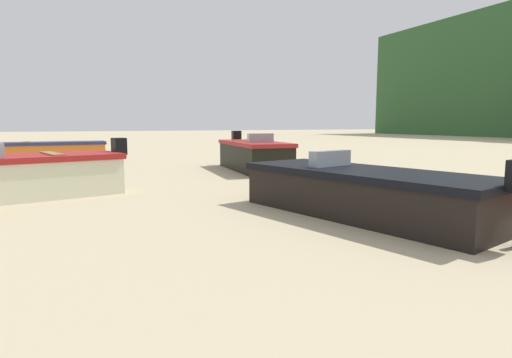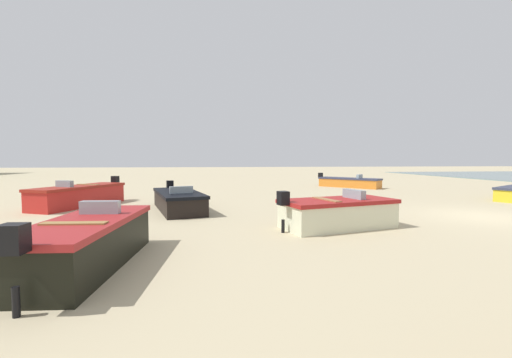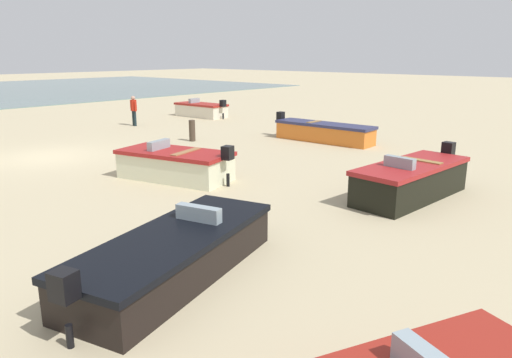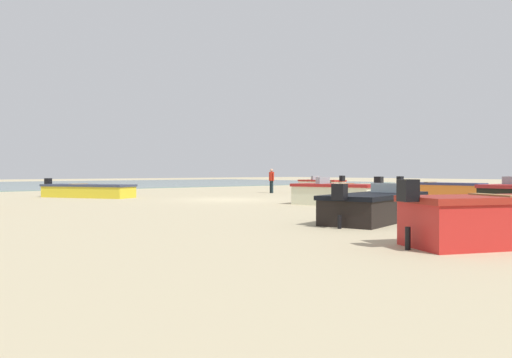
{
  "view_description": "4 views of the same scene",
  "coord_description": "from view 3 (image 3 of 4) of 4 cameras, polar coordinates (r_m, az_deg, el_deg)",
  "views": [
    {
      "loc": [
        8.95,
        7.06,
        1.56
      ],
      "look_at": [
        4.21,
        9.08,
        0.89
      ],
      "focal_mm": 30.09,
      "sensor_mm": 36.0,
      "label": 1
    },
    {
      "loc": [
        -11.01,
        10.06,
        2.14
      ],
      "look_at": [
        4.26,
        8.07,
        1.22
      ],
      "focal_mm": 23.13,
      "sensor_mm": 36.0,
      "label": 2
    },
    {
      "loc": [
        7.9,
        17.75,
        3.81
      ],
      "look_at": [
        -1.39,
        9.41,
        0.52
      ],
      "focal_mm": 33.39,
      "sensor_mm": 36.0,
      "label": 3
    },
    {
      "loc": [
        14.78,
        20.34,
        1.4
      ],
      "look_at": [
        -0.39,
        1.87,
        1.06
      ],
      "focal_mm": 35.07,
      "sensor_mm": 36.0,
      "label": 4
    }
  ],
  "objects": [
    {
      "name": "boat_black_2",
      "position": [
        8.55,
        -9.7,
        -8.91
      ],
      "size": [
        4.86,
        2.72,
        1.11
      ],
      "rotation": [
        0.0,
        0.0,
        1.84
      ],
      "color": "black",
      "rests_on": "ground"
    },
    {
      "name": "boat_cream_7",
      "position": [
        15.07,
        -9.63,
        1.73
      ],
      "size": [
        2.44,
        3.95,
        1.22
      ],
      "rotation": [
        0.0,
        0.0,
        3.39
      ],
      "color": "beige",
      "rests_on": "ground"
    },
    {
      "name": "boat_cream_0",
      "position": [
        30.15,
        -6.58,
        8.24
      ],
      "size": [
        1.6,
        3.77,
        1.14
      ],
      "rotation": [
        0.0,
        0.0,
        3.2
      ],
      "color": "beige",
      "rests_on": "ground"
    },
    {
      "name": "mooring_post_mid_beach",
      "position": [
        21.62,
        -7.66,
        5.76
      ],
      "size": [
        0.28,
        0.28,
        0.94
      ],
      "primitive_type": "cylinder",
      "color": "#433529",
      "rests_on": "ground"
    },
    {
      "name": "boat_orange_4",
      "position": [
        21.54,
        8.11,
        5.59
      ],
      "size": [
        1.36,
        4.9,
        1.15
      ],
      "rotation": [
        0.0,
        0.0,
        0.04
      ],
      "color": "orange",
      "rests_on": "ground"
    },
    {
      "name": "boat_black_6",
      "position": [
        13.55,
        18.09,
        -0.13
      ],
      "size": [
        4.27,
        1.76,
        1.28
      ],
      "rotation": [
        0.0,
        0.0,
        4.63
      ],
      "color": "black",
      "rests_on": "ground"
    },
    {
      "name": "beach_walker_foreground",
      "position": [
        26.89,
        -14.45,
        8.22
      ],
      "size": [
        0.4,
        0.54,
        1.62
      ],
      "rotation": [
        0.0,
        0.0,
        4.52
      ],
      "color": "#19272C",
      "rests_on": "ground"
    },
    {
      "name": "ground_plane",
      "position": [
        19.79,
        -23.66,
        2.42
      ],
      "size": [
        160.0,
        160.0,
        0.0
      ],
      "primitive_type": "plane",
      "color": "tan"
    }
  ]
}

